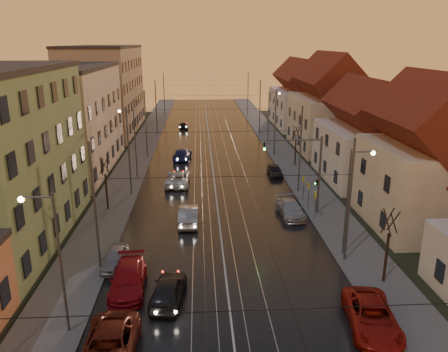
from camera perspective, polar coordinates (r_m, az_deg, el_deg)
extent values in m
plane|color=black|center=(23.86, 1.40, -21.91)|extent=(160.00, 160.00, 0.00)
cube|color=black|center=(60.37, -1.70, 2.77)|extent=(16.00, 120.00, 0.04)
cube|color=#4C4C4C|center=(60.92, -11.15, 2.63)|extent=(4.00, 120.00, 0.15)
cube|color=#4C4C4C|center=(61.45, 7.68, 2.93)|extent=(4.00, 120.00, 0.15)
cube|color=gray|center=(60.34, -3.79, 2.76)|extent=(0.06, 120.00, 0.03)
cube|color=gray|center=(60.35, -2.43, 2.79)|extent=(0.06, 120.00, 0.03)
cube|color=gray|center=(60.39, -0.97, 2.81)|extent=(0.06, 120.00, 0.03)
cube|color=gray|center=(60.46, 0.39, 2.83)|extent=(0.06, 120.00, 0.03)
cube|color=beige|center=(55.54, -20.05, 6.78)|extent=(10.00, 20.00, 12.00)
cube|color=#9B7E64|center=(78.50, -15.26, 10.71)|extent=(10.00, 24.00, 14.00)
cube|color=#C1B195|center=(39.99, 24.60, -1.21)|extent=(8.50, 10.00, 7.00)
pyramid|color=#562013|center=(38.77, 25.58, 6.39)|extent=(8.67, 10.20, 3.80)
cube|color=silver|center=(51.47, 18.00, 2.80)|extent=(9.00, 12.00, 6.00)
pyramid|color=#562013|center=(50.59, 18.48, 7.85)|extent=(9.18, 12.24, 3.20)
cube|color=#C1B195|center=(65.19, 13.41, 6.74)|extent=(9.00, 14.00, 7.50)
pyramid|color=#562013|center=(64.45, 13.76, 11.77)|extent=(9.18, 14.28, 4.00)
cube|color=silver|center=(82.45, 9.86, 8.71)|extent=(9.00, 16.00, 6.50)
pyramid|color=#562013|center=(81.88, 10.05, 12.17)|extent=(9.18, 16.32, 3.50)
cylinder|color=#595B60|center=(30.22, -16.51, -3.98)|extent=(0.16, 0.16, 9.00)
cylinder|color=#595B60|center=(31.13, 16.07, -3.32)|extent=(0.16, 0.16, 9.00)
cylinder|color=#595B60|center=(44.29, -12.32, 3.01)|extent=(0.16, 0.16, 9.00)
cylinder|color=#595B60|center=(44.92, 9.93, 3.35)|extent=(0.16, 0.16, 9.00)
cylinder|color=#595B60|center=(58.83, -10.17, 6.59)|extent=(0.16, 0.16, 9.00)
cylinder|color=#595B60|center=(59.30, 6.69, 6.82)|extent=(0.16, 0.16, 9.00)
cylinder|color=#595B60|center=(73.55, -8.85, 8.74)|extent=(0.16, 0.16, 9.00)
cylinder|color=#595B60|center=(73.92, 4.70, 8.93)|extent=(0.16, 0.16, 9.00)
cylinder|color=#595B60|center=(91.33, -7.83, 10.40)|extent=(0.16, 0.16, 9.00)
cylinder|color=#595B60|center=(91.63, 3.14, 10.55)|extent=(0.16, 0.16, 9.00)
cylinder|color=#595B60|center=(24.33, -20.49, -11.01)|extent=(0.14, 0.14, 8.00)
cylinder|color=#595B60|center=(23.12, -23.36, -2.55)|extent=(1.60, 0.10, 0.10)
sphere|color=#FFD88C|center=(23.41, -24.99, -2.78)|extent=(0.32, 0.32, 0.32)
cylinder|color=#595B60|center=(32.25, 15.76, -3.52)|extent=(0.14, 0.14, 8.00)
cylinder|color=#595B60|center=(31.43, 17.70, 3.03)|extent=(1.60, 0.10, 0.10)
sphere|color=#FFD88C|center=(31.72, 18.90, 2.85)|extent=(0.32, 0.32, 0.32)
cylinder|color=#595B60|center=(50.21, -11.51, 4.13)|extent=(0.14, 0.14, 8.00)
cylinder|color=#595B60|center=(49.63, -12.69, 8.38)|extent=(1.60, 0.10, 0.10)
sphere|color=#FFD88C|center=(49.77, -13.51, 8.23)|extent=(0.32, 0.32, 0.32)
cylinder|color=#595B60|center=(66.21, 5.81, 7.49)|extent=(0.14, 0.14, 8.00)
cylinder|color=#595B60|center=(65.82, 6.61, 10.75)|extent=(1.60, 0.10, 0.10)
sphere|color=#FFD88C|center=(65.96, 7.24, 10.66)|extent=(0.32, 0.32, 0.32)
cylinder|color=#595B60|center=(39.65, 12.35, 0.00)|extent=(0.20, 0.20, 7.20)
cylinder|color=#595B60|center=(38.20, 8.89, 4.66)|extent=(5.20, 0.14, 0.14)
imported|color=black|center=(37.90, 5.29, 3.77)|extent=(0.15, 0.18, 0.90)
sphere|color=#19FF3F|center=(37.82, 5.31, 3.51)|extent=(0.20, 0.20, 0.20)
cylinder|color=black|center=(41.58, -15.07, -2.08)|extent=(0.18, 0.18, 3.50)
cylinder|color=black|center=(40.87, -15.00, 1.34)|extent=(0.37, 0.92, 1.61)
cylinder|color=black|center=(41.07, -15.40, 1.39)|extent=(0.91, 0.40, 1.61)
cylinder|color=black|center=(40.80, -15.69, 1.26)|extent=(0.37, 0.92, 1.61)
cylinder|color=black|center=(40.61, -15.23, 1.22)|extent=(0.84, 0.54, 1.62)
cylinder|color=black|center=(30.24, 20.40, -10.07)|extent=(0.18, 0.18, 3.50)
cylinder|color=black|center=(29.37, 21.27, -5.51)|extent=(0.37, 0.92, 1.61)
cylinder|color=black|center=(29.37, 20.58, -5.44)|extent=(0.91, 0.40, 1.61)
cylinder|color=black|center=(29.04, 20.56, -5.69)|extent=(0.37, 0.92, 1.61)
cylinder|color=black|center=(29.08, 21.31, -5.75)|extent=(0.84, 0.54, 1.62)
cylinder|color=black|center=(55.43, 9.30, 3.08)|extent=(0.18, 0.18, 3.50)
cylinder|color=black|center=(55.01, 9.65, 5.68)|extent=(0.37, 0.92, 1.61)
cylinder|color=black|center=(55.08, 9.29, 5.71)|extent=(0.91, 0.40, 1.61)
cylinder|color=black|center=(54.74, 9.21, 5.64)|extent=(0.37, 0.92, 1.61)
cylinder|color=black|center=(54.69, 9.61, 5.61)|extent=(0.84, 0.54, 1.62)
imported|color=black|center=(27.31, -7.29, -14.50)|extent=(2.36, 4.69, 1.53)
imported|color=gray|center=(37.71, -4.67, -5.11)|extent=(1.65, 4.70, 1.55)
imported|color=#B4B4B4|center=(47.83, -6.08, -0.31)|extent=(2.61, 5.44, 1.50)
imported|color=navy|center=(58.27, -5.47, 2.90)|extent=(2.57, 5.31, 1.49)
imported|color=black|center=(79.11, -5.31, 6.61)|extent=(1.80, 3.77, 1.24)
imported|color=#5B190F|center=(23.46, -14.87, -20.94)|extent=(2.63, 5.63, 1.56)
imported|color=maroon|center=(28.79, -12.42, -13.02)|extent=(2.35, 5.30, 1.51)
imported|color=#98999D|center=(31.75, -14.05, -10.34)|extent=(1.61, 3.85, 1.30)
imported|color=#A01610|center=(26.17, 18.75, -16.96)|extent=(3.17, 5.66, 1.49)
imported|color=#A7A7AD|center=(39.69, 8.66, -4.22)|extent=(2.20, 4.87, 1.38)
imported|color=black|center=(51.17, 6.65, 0.71)|extent=(1.51, 3.75, 1.28)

